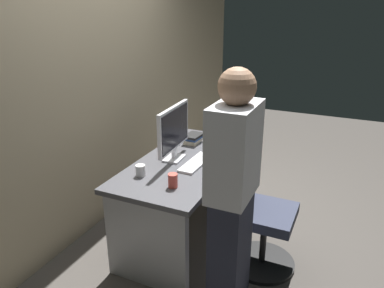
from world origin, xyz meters
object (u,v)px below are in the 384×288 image
(cup_near_keyboard, at_px, (173,181))
(book_stack, at_px, (193,138))
(mouse, at_px, (209,148))
(monitor, at_px, (174,130))
(cup_by_monitor, at_px, (141,170))
(cell_phone, at_px, (227,144))
(keyboard, at_px, (196,163))
(person_at_desk, at_px, (232,196))
(desk, at_px, (187,184))
(office_chair, at_px, (258,216))

(cup_near_keyboard, height_order, book_stack, cup_near_keyboard)
(mouse, bearing_deg, monitor, 148.64)
(mouse, xyz_separation_m, book_stack, (0.11, 0.21, 0.03))
(monitor, bearing_deg, cup_by_monitor, 167.21)
(cup_near_keyboard, xyz_separation_m, cell_phone, (0.97, -0.06, -0.05))
(cup_near_keyboard, bearing_deg, keyboard, 1.82)
(book_stack, bearing_deg, person_at_desk, -144.34)
(keyboard, xyz_separation_m, mouse, (0.32, 0.02, 0.01))
(desk, bearing_deg, monitor, 106.62)
(desk, bearing_deg, person_at_desk, -135.56)
(mouse, height_order, cup_near_keyboard, cup_near_keyboard)
(monitor, relative_size, cell_phone, 3.76)
(keyboard, xyz_separation_m, cup_by_monitor, (-0.38, 0.29, 0.03))
(office_chair, xyz_separation_m, cup_near_keyboard, (-0.37, 0.54, 0.36))
(person_at_desk, relative_size, cup_by_monitor, 18.86)
(keyboard, height_order, cell_phone, keyboard)
(monitor, relative_size, book_stack, 2.66)
(office_chair, bearing_deg, monitor, 83.36)
(desk, xyz_separation_m, office_chair, (-0.12, -0.66, -0.08))
(desk, height_order, monitor, monitor)
(cup_by_monitor, bearing_deg, mouse, -21.64)
(office_chair, distance_m, mouse, 0.77)
(mouse, relative_size, cup_near_keyboard, 0.98)
(desk, distance_m, cup_by_monitor, 0.53)
(mouse, bearing_deg, keyboard, -176.96)
(cup_near_keyboard, relative_size, book_stack, 0.50)
(mouse, bearing_deg, desk, 162.22)
(mouse, relative_size, cup_by_monitor, 1.15)
(office_chair, distance_m, cell_phone, 0.83)
(monitor, bearing_deg, desk, -73.38)
(person_at_desk, distance_m, cup_near_keyboard, 0.51)
(cell_phone, bearing_deg, person_at_desk, -145.64)
(office_chair, relative_size, keyboard, 2.19)
(mouse, xyz_separation_m, cell_phone, (0.21, -0.09, -0.01))
(book_stack, height_order, cell_phone, book_stack)
(desk, relative_size, book_stack, 7.35)
(keyboard, bearing_deg, mouse, 4.80)
(book_stack, bearing_deg, cup_near_keyboard, -164.71)
(desk, relative_size, cup_by_monitor, 17.21)
(cup_near_keyboard, bearing_deg, cup_by_monitor, 78.17)
(person_at_desk, bearing_deg, cell_phone, 21.02)
(cup_near_keyboard, bearing_deg, office_chair, -55.92)
(monitor, relative_size, mouse, 5.41)
(monitor, bearing_deg, cup_near_keyboard, -154.13)
(person_at_desk, bearing_deg, cup_near_keyboard, 74.47)
(office_chair, xyz_separation_m, monitor, (0.09, 0.76, 0.56))
(monitor, distance_m, cup_by_monitor, 0.45)
(office_chair, xyz_separation_m, keyboard, (0.08, 0.56, 0.32))
(mouse, bearing_deg, person_at_desk, -150.12)
(desk, relative_size, office_chair, 1.59)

